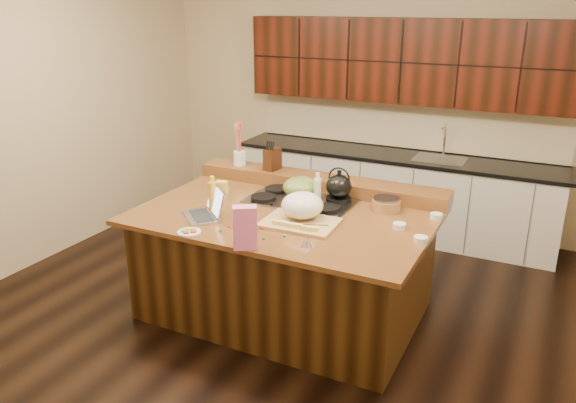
% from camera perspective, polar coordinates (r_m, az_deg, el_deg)
% --- Properties ---
extents(room, '(5.52, 5.02, 2.72)m').
position_cam_1_polar(room, '(4.50, -0.28, 4.01)').
color(room, black).
rests_on(room, ground).
extents(island, '(2.40, 1.60, 0.92)m').
position_cam_1_polar(island, '(4.82, -0.27, -6.19)').
color(island, black).
rests_on(island, ground).
extents(back_ledge, '(2.40, 0.30, 0.12)m').
position_cam_1_polar(back_ledge, '(5.22, 3.18, 1.95)').
color(back_ledge, black).
rests_on(back_ledge, island).
extents(cooktop, '(0.92, 0.52, 0.05)m').
position_cam_1_polar(cooktop, '(4.88, 1.30, 0.17)').
color(cooktop, gray).
rests_on(cooktop, island).
extents(back_counter, '(3.70, 0.66, 2.40)m').
position_cam_1_polar(back_counter, '(6.51, 11.00, 5.25)').
color(back_counter, silver).
rests_on(back_counter, ground).
extents(kettle, '(0.29, 0.29, 0.20)m').
position_cam_1_polar(kettle, '(4.84, 5.19, 1.55)').
color(kettle, black).
rests_on(kettle, cooktop).
extents(green_bowl, '(0.42, 0.42, 0.17)m').
position_cam_1_polar(green_bowl, '(4.85, 1.31, 1.47)').
color(green_bowl, '#596E2C').
rests_on(green_bowl, cooktop).
extents(laptop, '(0.46, 0.45, 0.25)m').
position_cam_1_polar(laptop, '(4.57, -8.13, -0.74)').
color(laptop, '#B7B7BC').
rests_on(laptop, island).
extents(oil_bottle, '(0.08, 0.08, 0.27)m').
position_cam_1_polar(oil_bottle, '(4.61, -7.63, 0.36)').
color(oil_bottle, gold).
rests_on(oil_bottle, island).
extents(vinegar_bottle, '(0.08, 0.08, 0.25)m').
position_cam_1_polar(vinegar_bottle, '(4.73, 3.00, 0.90)').
color(vinegar_bottle, silver).
rests_on(vinegar_bottle, island).
extents(wooden_tray, '(0.59, 0.47, 0.23)m').
position_cam_1_polar(wooden_tray, '(4.41, 1.41, -0.79)').
color(wooden_tray, tan).
rests_on(wooden_tray, island).
extents(ramekin_a, '(0.12, 0.12, 0.04)m').
position_cam_1_polar(ramekin_a, '(4.17, 13.31, -3.78)').
color(ramekin_a, white).
rests_on(ramekin_a, island).
extents(ramekin_b, '(0.10, 0.10, 0.04)m').
position_cam_1_polar(ramekin_b, '(4.38, 11.24, -2.46)').
color(ramekin_b, white).
rests_on(ramekin_b, island).
extents(ramekin_c, '(0.12, 0.12, 0.04)m').
position_cam_1_polar(ramekin_c, '(4.65, 14.84, -1.46)').
color(ramekin_c, white).
rests_on(ramekin_c, island).
extents(strainer_bowl, '(0.27, 0.27, 0.09)m').
position_cam_1_polar(strainer_bowl, '(4.74, 9.95, -0.35)').
color(strainer_bowl, '#996B3F').
rests_on(strainer_bowl, island).
extents(kitchen_timer, '(0.10, 0.10, 0.07)m').
position_cam_1_polar(kitchen_timer, '(3.99, 1.85, -4.12)').
color(kitchen_timer, silver).
rests_on(kitchen_timer, island).
extents(pink_bag, '(0.19, 0.16, 0.31)m').
position_cam_1_polar(pink_bag, '(3.93, -4.38, -2.66)').
color(pink_bag, pink).
rests_on(pink_bag, island).
extents(candy_plate, '(0.20, 0.20, 0.01)m').
position_cam_1_polar(candy_plate, '(4.30, -10.01, -3.08)').
color(candy_plate, white).
rests_on(candy_plate, island).
extents(package_box, '(0.11, 0.08, 0.14)m').
position_cam_1_polar(package_box, '(5.05, -6.74, 1.32)').
color(package_box, '#E1CB4F').
rests_on(package_box, island).
extents(utensil_crock, '(0.15, 0.15, 0.14)m').
position_cam_1_polar(utensil_crock, '(5.56, -4.93, 4.41)').
color(utensil_crock, white).
rests_on(utensil_crock, back_ledge).
extents(knife_block, '(0.13, 0.18, 0.21)m').
position_cam_1_polar(knife_block, '(5.37, -1.59, 4.31)').
color(knife_block, black).
rests_on(knife_block, back_ledge).
extents(gumdrop_0, '(0.02, 0.02, 0.02)m').
position_cam_1_polar(gumdrop_0, '(4.35, -5.99, -2.55)').
color(gumdrop_0, red).
rests_on(gumdrop_0, island).
extents(gumdrop_1, '(0.02, 0.02, 0.02)m').
position_cam_1_polar(gumdrop_1, '(4.34, -3.60, -2.51)').
color(gumdrop_1, '#198C26').
rests_on(gumdrop_1, island).
extents(gumdrop_2, '(0.02, 0.02, 0.02)m').
position_cam_1_polar(gumdrop_2, '(4.18, -4.49, -3.43)').
color(gumdrop_2, red).
rests_on(gumdrop_2, island).
extents(gumdrop_3, '(0.02, 0.02, 0.02)m').
position_cam_1_polar(gumdrop_3, '(4.16, -0.34, -3.50)').
color(gumdrop_3, '#198C26').
rests_on(gumdrop_3, island).
extents(gumdrop_4, '(0.02, 0.02, 0.02)m').
position_cam_1_polar(gumdrop_4, '(4.30, -2.64, -2.73)').
color(gumdrop_4, red).
rests_on(gumdrop_4, island).
extents(gumdrop_5, '(0.02, 0.02, 0.02)m').
position_cam_1_polar(gumdrop_5, '(4.12, -2.51, -3.76)').
color(gumdrop_5, '#198C26').
rests_on(gumdrop_5, island).
extents(gumdrop_6, '(0.02, 0.02, 0.02)m').
position_cam_1_polar(gumdrop_6, '(4.25, -4.78, -3.04)').
color(gumdrop_6, red).
rests_on(gumdrop_6, island).
extents(gumdrop_7, '(0.02, 0.02, 0.02)m').
position_cam_1_polar(gumdrop_7, '(4.28, -6.91, -2.97)').
color(gumdrop_7, '#198C26').
rests_on(gumdrop_7, island).
extents(gumdrop_8, '(0.02, 0.02, 0.02)m').
position_cam_1_polar(gumdrop_8, '(4.29, -1.76, -2.77)').
color(gumdrop_8, red).
rests_on(gumdrop_8, island).
extents(gumdrop_9, '(0.02, 0.02, 0.02)m').
position_cam_1_polar(gumdrop_9, '(4.30, -3.13, -2.74)').
color(gumdrop_9, '#198C26').
rests_on(gumdrop_9, island).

